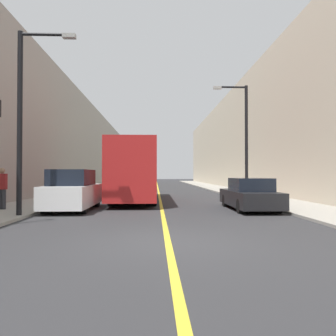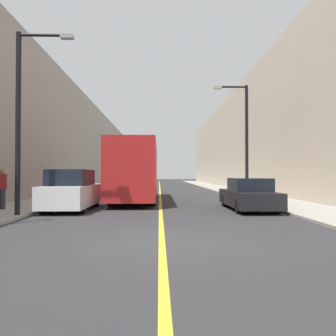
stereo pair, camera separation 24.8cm
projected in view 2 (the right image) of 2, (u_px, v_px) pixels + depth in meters
ground_plane at (162, 243)px, 7.93m from camera, size 200.00×200.00×0.00m
sidewalk_left at (101, 188)px, 37.74m from camera, size 3.15×72.00×0.11m
sidewalk_right at (218, 188)px, 38.10m from camera, size 3.15×72.00×0.11m
building_row_left at (70, 143)px, 37.74m from camera, size 4.00×72.00×10.60m
building_row_right at (248, 140)px, 38.30m from camera, size 4.00×72.00×11.31m
road_center_line at (160, 188)px, 37.92m from camera, size 0.16×72.00×0.01m
bus at (136, 171)px, 20.34m from camera, size 2.50×10.73×3.47m
parked_suv_left at (72, 191)px, 15.17m from camera, size 1.87×4.83×1.87m
car_right_near at (248, 195)px, 15.24m from camera, size 1.84×4.78×1.48m
street_lamp_left at (23, 111)px, 12.58m from camera, size 2.21×0.24×7.04m
street_lamp_right at (244, 134)px, 20.75m from camera, size 2.21×0.24×7.20m
pedestrian at (1, 188)px, 14.59m from camera, size 0.40×0.26×1.84m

